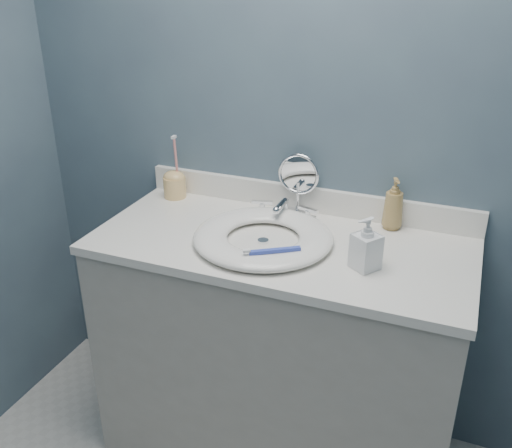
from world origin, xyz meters
The scene contains 12 objects.
back_wall centered at (0.00, 1.25, 1.20)m, with size 2.20×0.02×2.40m, color #425363.
vanity_cabinet centered at (0.00, 0.97, 0.42)m, with size 1.20×0.55×0.85m, color #B3ADA3.
countertop centered at (0.00, 0.97, 0.86)m, with size 1.22×0.57×0.03m, color white.
backsplash centered at (0.00, 1.24, 0.93)m, with size 1.22×0.02×0.09m, color white.
basin centered at (-0.05, 0.94, 0.90)m, with size 0.45×0.45×0.04m, color white, non-canonical shape.
drain centered at (-0.05, 0.94, 0.88)m, with size 0.04×0.04×0.01m, color silver.
faucet centered at (-0.05, 1.14, 0.91)m, with size 0.25×0.13×0.07m.
makeup_mirror centered at (-0.02, 1.21, 1.00)m, with size 0.15×0.08×0.22m.
soap_bottle_amber centered at (0.31, 1.20, 0.97)m, with size 0.07×0.07×0.18m, color #A5854A.
soap_bottle_clear centered at (0.29, 0.90, 0.96)m, with size 0.07×0.07×0.16m, color white.
toothbrush_holder centered at (-0.50, 1.17, 0.94)m, with size 0.08×0.08×0.24m.
toothbrush_lying centered at (0.03, 0.82, 0.92)m, with size 0.15×0.11×0.02m.
Camera 1 is at (0.53, -0.58, 1.71)m, focal length 40.00 mm.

